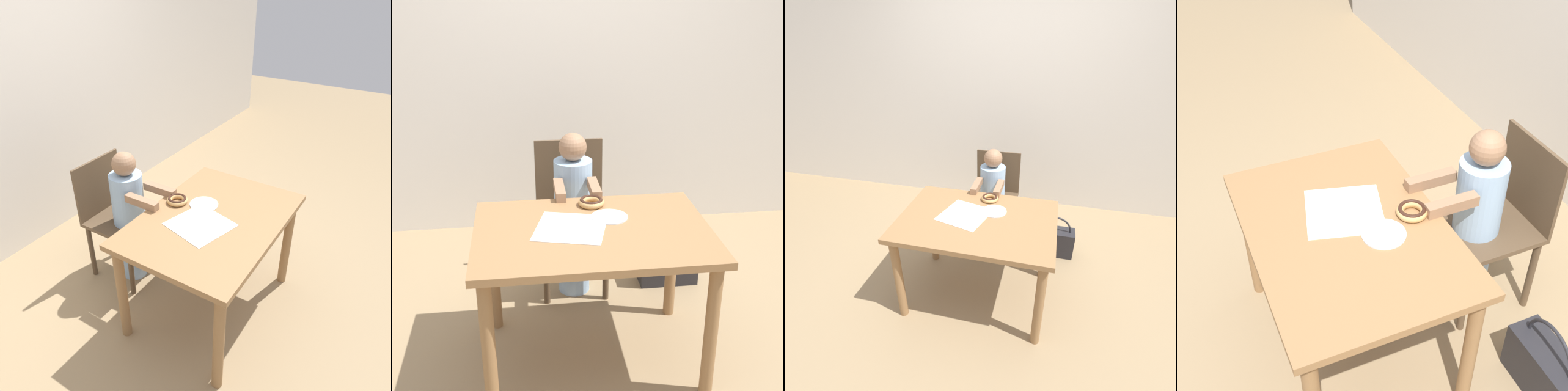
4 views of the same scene
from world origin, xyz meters
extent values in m
plane|color=#997F5B|center=(0.00, 0.00, 0.00)|extent=(12.00, 12.00, 0.00)
cube|color=silver|center=(0.00, 1.62, 1.25)|extent=(8.00, 0.05, 2.50)
cube|color=olive|center=(0.00, 0.00, 0.69)|extent=(1.08, 0.76, 0.03)
cylinder|color=olive|center=(-0.48, -0.32, 0.34)|extent=(0.06, 0.06, 0.67)
cylinder|color=olive|center=(0.48, -0.32, 0.34)|extent=(0.06, 0.06, 0.67)
cylinder|color=olive|center=(-0.48, 0.32, 0.34)|extent=(0.06, 0.06, 0.67)
cylinder|color=olive|center=(0.48, 0.32, 0.34)|extent=(0.06, 0.06, 0.67)
cube|color=brown|center=(-0.02, 0.69, 0.45)|extent=(0.41, 0.43, 0.03)
cube|color=brown|center=(-0.02, 0.90, 0.66)|extent=(0.41, 0.02, 0.40)
cylinder|color=brown|center=(-0.20, 0.51, 0.22)|extent=(0.04, 0.04, 0.44)
cylinder|color=brown|center=(0.15, 0.51, 0.22)|extent=(0.04, 0.04, 0.44)
cylinder|color=brown|center=(-0.20, 0.88, 0.22)|extent=(0.04, 0.04, 0.44)
cylinder|color=brown|center=(0.15, 0.88, 0.22)|extent=(0.04, 0.04, 0.44)
cylinder|color=#99BCE0|center=(-0.02, 0.64, 0.23)|extent=(0.18, 0.18, 0.46)
cylinder|color=#99BCE0|center=(-0.02, 0.64, 0.64)|extent=(0.22, 0.22, 0.36)
sphere|color=#997051|center=(-0.02, 0.64, 0.90)|extent=(0.16, 0.16, 0.16)
cube|color=#997051|center=(-0.12, 0.43, 0.73)|extent=(0.05, 0.23, 0.05)
cube|color=#997051|center=(0.07, 0.43, 0.73)|extent=(0.05, 0.23, 0.05)
torus|color=tan|center=(0.03, 0.27, 0.73)|extent=(0.13, 0.13, 0.03)
torus|color=#381E14|center=(0.03, 0.27, 0.74)|extent=(0.12, 0.12, 0.02)
cube|color=white|center=(-0.10, 0.03, 0.71)|extent=(0.38, 0.38, 0.00)
cube|color=#232328|center=(0.56, 0.66, 0.13)|extent=(0.35, 0.16, 0.25)
torus|color=#232328|center=(0.56, 0.66, 0.25)|extent=(0.28, 0.02, 0.28)
cylinder|color=silver|center=(0.10, 0.12, 0.71)|extent=(0.18, 0.18, 0.01)
camera|label=1|loc=(-1.61, -0.89, 1.97)|focal=35.00mm
camera|label=2|loc=(-0.31, -2.20, 1.79)|focal=50.00mm
camera|label=3|loc=(0.44, -1.71, 1.86)|focal=28.00mm
camera|label=4|loc=(1.51, -0.54, 2.15)|focal=50.00mm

